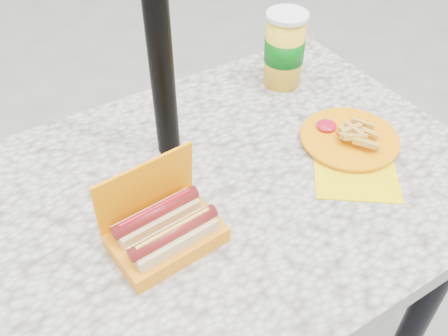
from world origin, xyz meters
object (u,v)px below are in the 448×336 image
fries_plate (350,140)px  soda_cup (284,49)px  umbrella_pole (155,1)px  hotdog_box (165,230)px

fries_plate → soda_cup: bearing=85.6°
umbrella_pole → soda_cup: bearing=12.1°
umbrella_pole → hotdog_box: umbrella_pole is taller
hotdog_box → soda_cup: bearing=27.3°
fries_plate → soda_cup: soda_cup is taller
umbrella_pole → hotdog_box: size_ratio=10.53×
umbrella_pole → fries_plate: (0.36, -0.21, -0.34)m
fries_plate → soda_cup: 0.30m
umbrella_pole → fries_plate: size_ratio=6.87×
hotdog_box → soda_cup: size_ratio=1.07×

